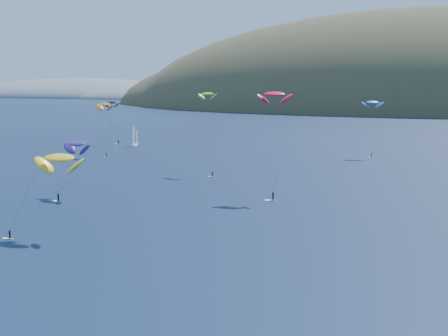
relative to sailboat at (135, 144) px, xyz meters
name	(u,v)px	position (x,y,z in m)	size (l,w,h in m)	color
island	(446,120)	(128.36, 377.04, -11.61)	(730.00, 300.00, 210.00)	#3D3526
headland	(97,99)	(-356.30, 564.76, -4.24)	(460.00, 250.00, 60.00)	slate
sailboat	(135,144)	(0.00, 0.00, 0.00)	(8.28, 7.23, 9.93)	white
kitesurfer_1	(105,104)	(5.20, -33.43, 18.81)	(9.05, 7.68, 22.03)	#B2CB16
kitesurfer_2	(59,158)	(57.59, -141.03, 14.07)	(12.65, 9.42, 17.75)	#B2CB16
kitesurfer_3	(208,94)	(56.21, -57.61, 23.92)	(8.74, 11.05, 26.58)	#B2CB16
kitesurfer_4	(373,102)	(101.17, -0.62, 19.67)	(8.27, 5.95, 22.70)	#B2CB16
kitesurfer_9	(274,94)	(86.43, -89.38, 25.02)	(8.93, 9.68, 28.30)	#B2CB16
kitesurfer_10	(77,144)	(39.11, -106.12, 12.57)	(10.20, 13.31, 16.06)	#B2CB16
kitesurfer_12	(111,103)	(-15.12, 7.08, 17.47)	(9.32, 5.38, 20.45)	#B2CB16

